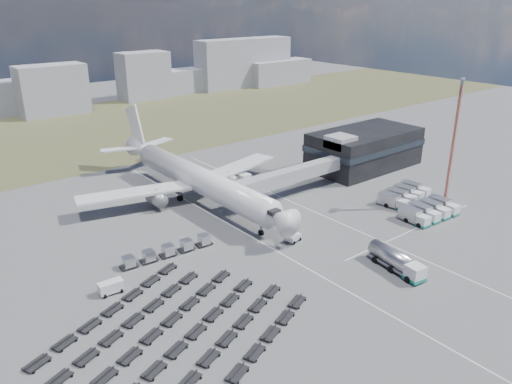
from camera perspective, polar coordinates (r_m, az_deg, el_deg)
ground at (r=90.60m, az=4.22°, el=-6.88°), size 420.00×420.00×0.00m
grass_strip at (r=181.82m, az=-20.14°, el=6.42°), size 420.00×90.00×0.01m
lane_markings at (r=98.66m, az=7.22°, el=-4.52°), size 47.12×110.00×0.01m
terminal at (r=136.66m, az=12.25°, el=4.91°), size 30.40×16.40×11.00m
jet_bridge at (r=112.20m, az=3.19°, el=1.67°), size 30.30×3.80×7.05m
airliner at (r=112.18m, az=-6.98°, el=1.66°), size 51.59×64.53×17.62m
skyline at (r=216.86m, az=-23.73°, el=10.76°), size 288.71×26.76×25.35m
fuel_tanker at (r=87.16m, az=15.75°, el=-7.58°), size 4.33×11.24×3.54m
pushback_tug at (r=94.15m, az=4.31°, el=-5.27°), size 3.16×2.18×1.34m
utility_van at (r=81.43m, az=-16.24°, el=-10.43°), size 3.85×1.90×2.05m
catering_truck at (r=121.58m, az=-2.06°, el=1.50°), size 3.86×6.92×3.00m
service_trucks_near at (r=109.68m, az=19.19°, el=-2.03°), size 12.50×7.38×2.70m
service_trucks_far at (r=116.53m, az=16.62°, el=-0.35°), size 12.97×8.24×2.71m
uld_row at (r=89.86m, az=-10.03°, el=-6.59°), size 17.55×3.03×1.92m
baggage_dollies at (r=70.51m, az=-9.27°, el=-15.89°), size 39.80×35.42×0.79m
floodlight_mast at (r=112.23m, az=21.61°, el=4.94°), size 2.61×2.15×27.81m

